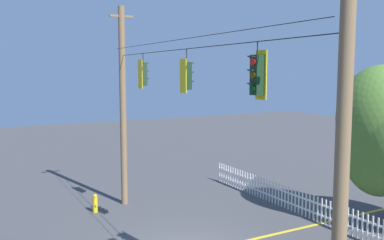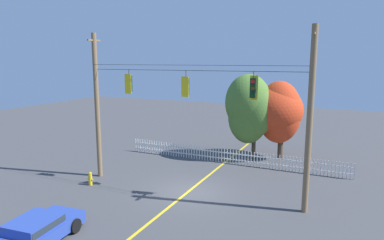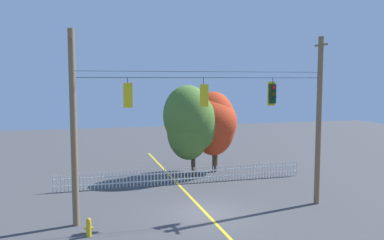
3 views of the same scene
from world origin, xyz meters
name	(u,v)px [view 1 (image 1 of 3)]	position (x,y,z in m)	size (l,w,h in m)	color
signal_support_span	(189,119)	(0.00, 0.00, 4.66)	(13.18, 1.10, 9.17)	brown
traffic_signal_northbound_secondary	(143,74)	(-3.93, -0.01, 6.13)	(0.43, 0.38, 1.42)	black
traffic_signal_northbound_primary	(186,76)	(-0.16, -0.01, 6.08)	(0.43, 0.38, 1.45)	black
traffic_signal_westbound_side	(257,75)	(3.63, 0.01, 6.13)	(0.43, 0.38, 1.46)	black
white_picket_fence	(330,214)	(0.44, 6.21, 0.54)	(16.62, 0.06, 1.07)	silver
autumn_maple_near_fence	(383,132)	(1.31, 8.02, 3.87)	(3.83, 3.42, 6.51)	#473828
fire_hydrant	(95,203)	(-5.89, -1.57, 0.41)	(0.38, 0.22, 0.83)	gold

